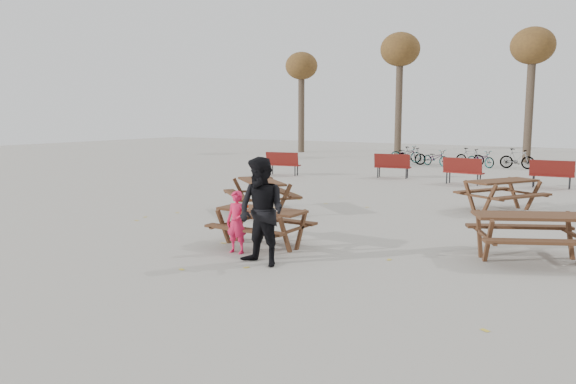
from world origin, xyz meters
The scene contains 14 objects.
ground centered at (0.00, 0.00, 0.00)m, with size 80.00×80.00×0.00m, color gray.
main_picnic_table centered at (0.00, 0.00, 0.59)m, with size 1.80×1.45×0.78m.
food_tray centered at (0.34, -0.12, 0.79)m, with size 0.18×0.11×0.04m, color white.
bread_roll centered at (0.34, -0.12, 0.83)m, with size 0.14×0.06×0.05m, color tan.
soda_bottle centered at (-0.23, -0.18, 0.85)m, with size 0.07×0.07×0.17m.
child centered at (-0.09, -0.70, 0.61)m, with size 0.44×0.29×1.22m, color #E21C4A.
adult centered at (0.82, -1.17, 0.97)m, with size 0.94×0.73×1.93m, color black.
picnic_table_east centered at (4.80, 1.71, 0.43)m, with size 1.99×1.60×0.86m, color #382414, non-canonical shape.
picnic_table_north centered at (-2.28, 3.25, 0.44)m, with size 2.06×1.66×0.89m, color #382414, non-canonical shape.
picnic_table_far centered at (3.24, 6.93, 0.44)m, with size 2.03×1.64×0.87m, color #382414, non-canonical shape.
park_bench_row centered at (-1.21, 12.57, 0.52)m, with size 12.19×2.32×1.03m.
bicycle_row centered at (-2.05, 20.15, 0.46)m, with size 7.68×2.09×0.99m.
tree_row centered at (0.90, 25.15, 6.19)m, with size 32.17×3.52×8.26m.
fallen_leaves centered at (0.50, 2.50, 0.00)m, with size 11.00×11.00×0.01m, color gold, non-canonical shape.
Camera 1 is at (6.40, -9.17, 2.67)m, focal length 35.00 mm.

